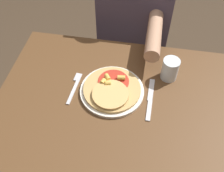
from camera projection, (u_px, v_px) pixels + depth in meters
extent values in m
plane|color=#423323|center=(112.00, 170.00, 1.69)|extent=(8.00, 8.00, 0.00)
cube|color=brown|center=(112.00, 104.00, 1.11)|extent=(0.99, 0.76, 0.03)
cylinder|color=brown|center=(53.00, 88.00, 1.65)|extent=(0.06, 0.06, 0.73)
cylinder|color=brown|center=(193.00, 107.00, 1.56)|extent=(0.06, 0.06, 0.73)
cylinder|color=silver|center=(112.00, 91.00, 1.13)|extent=(0.28, 0.28, 0.01)
cylinder|color=tan|center=(112.00, 89.00, 1.12)|extent=(0.25, 0.25, 0.01)
cylinder|color=#B22D1E|center=(113.00, 81.00, 1.14)|extent=(0.14, 0.14, 0.00)
cylinder|color=tan|center=(110.00, 94.00, 1.08)|extent=(0.15, 0.15, 0.01)
cylinder|color=gold|center=(121.00, 78.00, 1.13)|extent=(0.04, 0.02, 0.02)
cylinder|color=gold|center=(108.00, 83.00, 1.11)|extent=(0.03, 0.02, 0.02)
cylinder|color=gold|center=(107.00, 77.00, 1.14)|extent=(0.03, 0.04, 0.02)
cylinder|color=gold|center=(103.00, 81.00, 1.12)|extent=(0.03, 0.03, 0.02)
cube|color=silver|center=(73.00, 92.00, 1.13)|extent=(0.02, 0.13, 0.00)
cube|color=silver|center=(78.00, 77.00, 1.18)|extent=(0.03, 0.05, 0.00)
cube|color=silver|center=(149.00, 111.00, 1.07)|extent=(0.02, 0.10, 0.00)
cube|color=silver|center=(151.00, 90.00, 1.14)|extent=(0.02, 0.12, 0.00)
cylinder|color=silver|center=(170.00, 69.00, 1.15)|extent=(0.07, 0.07, 0.10)
cylinder|color=#2D2D38|center=(117.00, 76.00, 1.88)|extent=(0.11, 0.11, 0.48)
cylinder|color=#2D2D38|center=(142.00, 79.00, 1.86)|extent=(0.11, 0.11, 0.48)
cube|color=#4C4256|center=(134.00, 19.00, 1.48)|extent=(0.39, 0.22, 0.52)
cylinder|color=tan|center=(154.00, 34.00, 1.22)|extent=(0.07, 0.30, 0.07)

